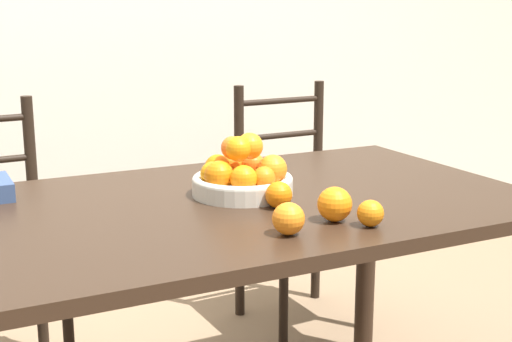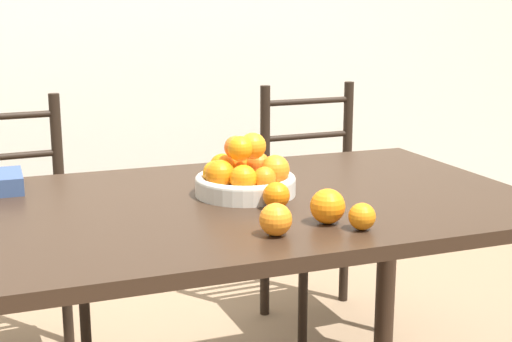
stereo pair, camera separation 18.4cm
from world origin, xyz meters
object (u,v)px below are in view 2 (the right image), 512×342
(orange_loose_2, at_px, (276,220))
(chair_left, at_px, (13,245))
(orange_loose_0, at_px, (276,195))
(orange_loose_1, at_px, (362,216))
(chair_right, at_px, (322,212))
(fruit_bowl, at_px, (245,176))
(orange_loose_3, at_px, (328,206))

(orange_loose_2, bearing_deg, chair_left, 116.12)
(chair_left, bearing_deg, orange_loose_0, -59.45)
(orange_loose_2, bearing_deg, orange_loose_1, -8.54)
(chair_right, bearing_deg, fruit_bowl, -130.93)
(orange_loose_0, height_order, orange_loose_1, orange_loose_0)
(orange_loose_1, relative_size, chair_left, 0.06)
(orange_loose_0, relative_size, chair_right, 0.07)
(orange_loose_3, relative_size, chair_left, 0.09)
(orange_loose_2, height_order, chair_left, chair_left)
(orange_loose_3, relative_size, chair_right, 0.09)
(orange_loose_3, height_order, chair_right, chair_right)
(chair_right, bearing_deg, orange_loose_3, -117.47)
(fruit_bowl, height_order, orange_loose_1, fruit_bowl)
(orange_loose_3, bearing_deg, fruit_bowl, 106.21)
(fruit_bowl, distance_m, orange_loose_2, 0.36)
(orange_loose_0, distance_m, chair_left, 1.14)
(orange_loose_2, bearing_deg, chair_right, 59.38)
(orange_loose_0, xyz_separation_m, orange_loose_2, (-0.08, -0.20, 0.00))
(orange_loose_1, relative_size, orange_loose_2, 0.85)
(fruit_bowl, distance_m, orange_loose_0, 0.16)
(orange_loose_2, xyz_separation_m, chair_left, (-0.54, 1.09, -0.35))
(chair_left, bearing_deg, chair_right, -4.19)
(orange_loose_1, height_order, orange_loose_2, orange_loose_2)
(fruit_bowl, relative_size, orange_loose_1, 4.35)
(fruit_bowl, height_order, orange_loose_3, fruit_bowl)
(orange_loose_0, height_order, orange_loose_2, orange_loose_2)
(orange_loose_0, bearing_deg, chair_right, 57.73)
(fruit_bowl, relative_size, chair_right, 0.28)
(orange_loose_0, height_order, chair_left, chair_left)
(orange_loose_1, distance_m, orange_loose_2, 0.20)
(orange_loose_1, bearing_deg, fruit_bowl, 110.28)
(orange_loose_2, bearing_deg, orange_loose_0, 67.45)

